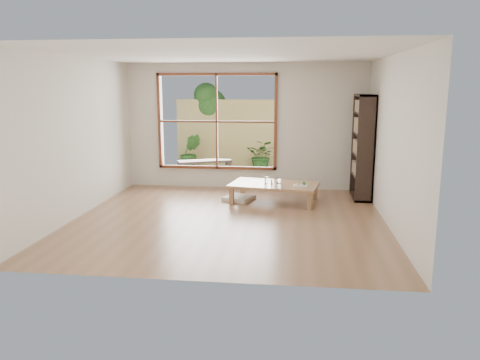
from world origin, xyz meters
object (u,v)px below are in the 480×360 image
Objects in this scene: food_tray at (301,185)px; garden_bench at (204,163)px; bookshelf at (363,147)px; low_table at (274,186)px.

garden_bench is at bearing 132.20° from food_tray.
bookshelf is at bearing 30.26° from food_tray.
bookshelf is (1.65, 0.55, 0.68)m from low_table.
bookshelf reaches higher than low_table.
food_tray reaches higher than low_table.
bookshelf is at bearing -49.71° from garden_bench.
food_tray is (0.49, -0.17, 0.06)m from low_table.
low_table is 0.87× the size of bookshelf.
low_table is at bearing -75.30° from garden_bench.
bookshelf is 3.82m from garden_bench.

